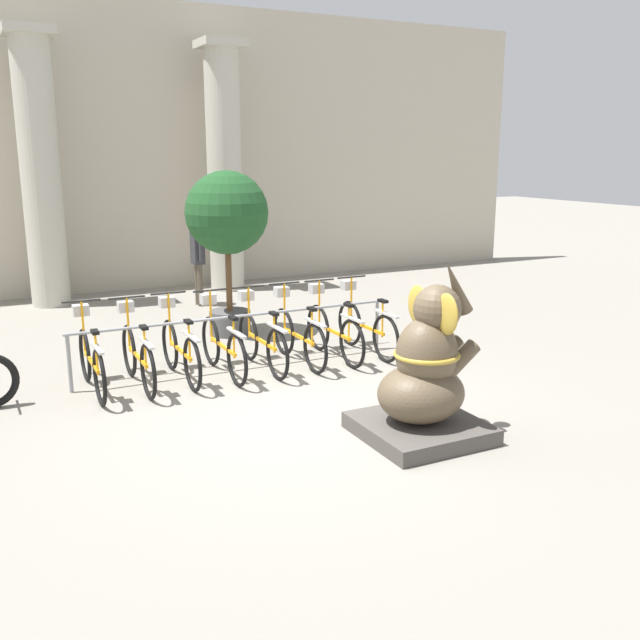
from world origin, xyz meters
TOP-DOWN VIEW (x-y plane):
  - ground_plane at (0.00, 0.00)m, footprint 60.00×60.00m
  - building_facade at (0.00, 8.60)m, footprint 20.00×0.20m
  - column_left at (-1.83, 7.60)m, footprint 0.91×0.91m
  - column_right at (1.83, 7.60)m, footprint 0.91×0.91m
  - bike_rack at (-0.02, 1.95)m, footprint 4.57×0.05m
  - bicycle_0 at (-2.00, 1.87)m, footprint 0.48×1.75m
  - bicycle_1 at (-1.44, 1.83)m, footprint 0.48×1.75m
  - bicycle_2 at (-0.87, 1.88)m, footprint 0.48×1.75m
  - bicycle_3 at (-0.30, 1.81)m, footprint 0.48×1.75m
  - bicycle_4 at (0.26, 1.81)m, footprint 0.48×1.75m
  - bicycle_5 at (0.83, 1.84)m, footprint 0.48×1.75m
  - bicycle_6 at (1.40, 1.83)m, footprint 0.48×1.75m
  - bicycle_7 at (1.96, 1.86)m, footprint 0.48×1.75m
  - elephant_statue at (0.89, -1.19)m, footprint 1.23×1.23m
  - person_pedestrian at (0.76, 6.26)m, footprint 0.22×0.47m
  - potted_tree at (0.53, 3.85)m, footprint 1.33×1.33m

SIDE VIEW (x-z plane):
  - ground_plane at x=0.00m, z-range 0.00..0.00m
  - bicycle_0 at x=-2.00m, z-range -0.13..0.97m
  - bicycle_1 at x=-1.44m, z-range -0.13..0.97m
  - bicycle_2 at x=-0.87m, z-range -0.13..0.97m
  - bicycle_3 at x=-0.30m, z-range -0.13..0.97m
  - bicycle_4 at x=0.26m, z-range -0.13..0.97m
  - bicycle_5 at x=0.83m, z-range -0.13..0.97m
  - bicycle_6 at x=1.40m, z-range -0.13..0.97m
  - bicycle_7 at x=1.96m, z-range -0.13..0.97m
  - bike_rack at x=-0.02m, z-range 0.24..1.01m
  - elephant_statue at x=0.89m, z-range -0.31..1.59m
  - person_pedestrian at x=0.76m, z-range 0.17..1.85m
  - potted_tree at x=0.53m, z-range 0.53..3.20m
  - column_left at x=-1.83m, z-range 0.04..5.20m
  - column_right at x=1.83m, z-range 0.04..5.20m
  - building_facade at x=0.00m, z-range 0.00..6.00m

